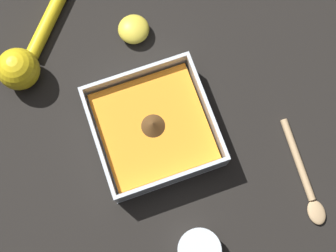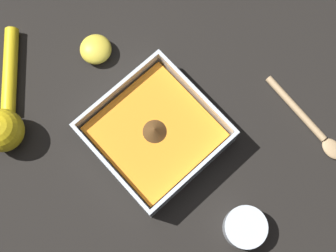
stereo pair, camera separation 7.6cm
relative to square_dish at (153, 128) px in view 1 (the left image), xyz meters
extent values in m
plane|color=black|center=(0.04, -0.05, -0.02)|extent=(4.00, 4.00, 0.00)
cube|color=silver|center=(0.00, 0.00, -0.02)|extent=(0.19, 0.19, 0.01)
cube|color=silver|center=(0.00, 0.09, 0.01)|extent=(0.19, 0.01, 0.05)
cube|color=silver|center=(0.00, -0.09, 0.01)|extent=(0.19, 0.01, 0.05)
cube|color=silver|center=(0.09, 0.00, 0.01)|extent=(0.01, 0.18, 0.05)
cube|color=silver|center=(-0.09, 0.00, 0.01)|extent=(0.01, 0.18, 0.05)
cube|color=orange|center=(0.00, 0.00, 0.00)|extent=(0.17, 0.17, 0.03)
cone|color=#4C3319|center=(0.00, 0.00, 0.02)|extent=(0.04, 0.04, 0.02)
cylinder|color=silver|center=(0.21, 0.00, 0.00)|extent=(0.07, 0.07, 0.03)
cylinder|color=#4C3319|center=(0.21, 0.00, -0.01)|extent=(0.06, 0.06, 0.02)
sphere|color=yellow|center=(-0.17, -0.18, 0.02)|extent=(0.07, 0.07, 0.07)
cylinder|color=yellow|center=(-0.25, -0.11, -0.01)|extent=(0.13, 0.12, 0.02)
ellipsoid|color=yellow|center=(-0.18, 0.03, -0.01)|extent=(0.06, 0.06, 0.03)
ellipsoid|color=tan|center=(0.22, 0.20, -0.02)|extent=(0.04, 0.03, 0.01)
cylinder|color=tan|center=(0.13, 0.21, -0.01)|extent=(0.14, 0.02, 0.01)
camera|label=1|loc=(0.19, -0.04, 0.75)|focal=50.00mm
camera|label=2|loc=(0.15, -0.11, 0.75)|focal=50.00mm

